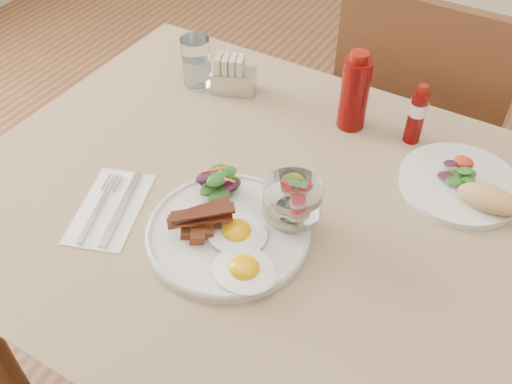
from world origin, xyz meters
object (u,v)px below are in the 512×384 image
at_px(table, 313,255).
at_px(fruit_cup, 293,200).
at_px(chair_far, 417,125).
at_px(water_glass, 197,64).
at_px(hot_sauce_bottle, 417,115).
at_px(ketchup_bottle, 355,93).
at_px(sugar_caddy, 233,77).
at_px(second_plate, 467,186).
at_px(main_plate, 228,233).

bearing_deg(table, fruit_cup, -132.86).
relative_size(chair_far, water_glass, 8.37).
bearing_deg(hot_sauce_bottle, water_glass, -174.16).
height_order(table, ketchup_bottle, ketchup_bottle).
height_order(chair_far, sugar_caddy, chair_far).
bearing_deg(second_plate, chair_far, 114.01).
height_order(hot_sauce_bottle, sugar_caddy, hot_sauce_bottle).
xyz_separation_m(fruit_cup, second_plate, (0.23, 0.24, -0.06)).
bearing_deg(chair_far, ketchup_bottle, -99.59).
distance_m(chair_far, ketchup_bottle, 0.49).
relative_size(table, sugar_caddy, 12.31).
height_order(second_plate, ketchup_bottle, ketchup_bottle).
height_order(main_plate, second_plate, second_plate).
relative_size(main_plate, ketchup_bottle, 1.63).
bearing_deg(main_plate, table, 42.02).
bearing_deg(hot_sauce_bottle, second_plate, -34.38).
bearing_deg(ketchup_bottle, table, -77.56).
bearing_deg(fruit_cup, second_plate, 46.14).
bearing_deg(water_glass, second_plate, -4.04).
relative_size(table, ketchup_bottle, 7.75).
bearing_deg(fruit_cup, hot_sauce_bottle, 74.14).
height_order(chair_far, water_glass, chair_far).
relative_size(fruit_cup, hot_sauce_bottle, 0.77).
bearing_deg(table, hot_sauce_bottle, 78.16).
relative_size(main_plate, sugar_caddy, 2.59).
relative_size(ketchup_bottle, water_glass, 1.54).
bearing_deg(ketchup_bottle, chair_far, 80.41).
relative_size(chair_far, ketchup_bottle, 5.42).
xyz_separation_m(table, ketchup_bottle, (-0.06, 0.29, 0.17)).
bearing_deg(main_plate, chair_far, 81.36).
bearing_deg(sugar_caddy, water_glass, 166.89).
xyz_separation_m(table, main_plate, (-0.12, -0.11, 0.10)).
height_order(table, chair_far, chair_far).
xyz_separation_m(table, fruit_cup, (-0.03, -0.04, 0.16)).
bearing_deg(sugar_caddy, ketchup_bottle, -16.63).
bearing_deg(main_plate, water_glass, 130.92).
xyz_separation_m(fruit_cup, hot_sauce_bottle, (0.10, 0.34, -0.01)).
xyz_separation_m(second_plate, sugar_caddy, (-0.54, 0.06, 0.02)).
bearing_deg(main_plate, fruit_cup, 39.77).
xyz_separation_m(chair_far, water_glass, (-0.43, -0.41, 0.28)).
relative_size(fruit_cup, second_plate, 0.44).
relative_size(fruit_cup, water_glass, 0.91).
xyz_separation_m(second_plate, hot_sauce_bottle, (-0.14, 0.09, 0.05)).
distance_m(chair_far, fruit_cup, 0.76).
bearing_deg(fruit_cup, sugar_caddy, 135.66).
relative_size(main_plate, water_glass, 2.52).
relative_size(main_plate, hot_sauce_bottle, 2.13).
xyz_separation_m(fruit_cup, water_glass, (-0.40, 0.29, -0.02)).
bearing_deg(hot_sauce_bottle, table, -101.84).
distance_m(second_plate, water_glass, 0.63).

